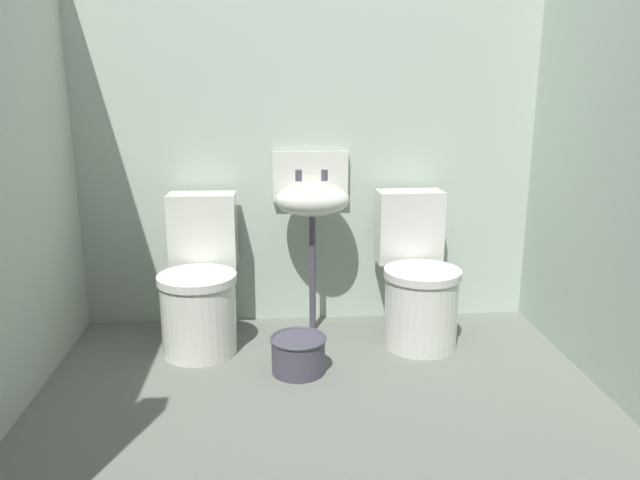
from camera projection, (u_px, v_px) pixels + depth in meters
name	position (u px, v px, depth m)	size (l,w,h in m)	color
ground_plane	(325.00, 430.00, 2.57)	(2.95, 2.73, 0.08)	slate
wall_back	(308.00, 137.00, 3.47)	(2.95, 0.10, 2.11)	#AEBEAE
toilet_left	(200.00, 287.00, 3.23)	(0.41, 0.60, 0.78)	silver
toilet_right	(417.00, 282.00, 3.31)	(0.42, 0.61, 0.78)	silver
sink	(312.00, 197.00, 3.34)	(0.42, 0.35, 0.99)	#464252
bucket	(298.00, 354.00, 2.97)	(0.27, 0.27, 0.18)	#464252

